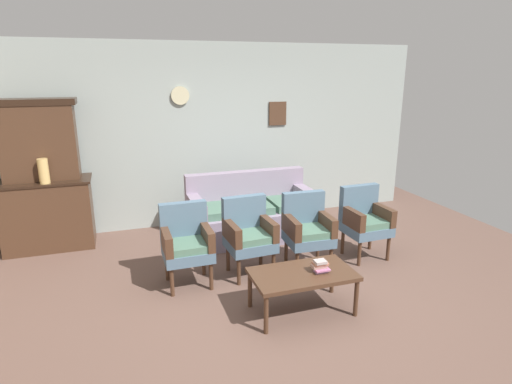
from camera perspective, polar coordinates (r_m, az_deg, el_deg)
The scene contains 12 objects.
ground_plane at distance 4.57m, azimuth 3.82°, elevation -14.15°, with size 7.68×7.68×0.00m, color brown.
wall_back_with_decor at distance 6.53m, azimuth -4.70°, elevation 7.66°, with size 6.40×0.09×2.70m.
side_cabinet at distance 6.25m, azimuth -26.14°, elevation -2.70°, with size 1.16×0.55×0.93m.
cabinet_upper_hutch at distance 6.11m, azimuth -27.18°, elevation 6.32°, with size 0.99×0.38×1.03m.
vase_on_cabinet at distance 5.92m, azimuth -26.64°, elevation 2.52°, with size 0.13×0.13×0.32m, color tan.
floral_couch at distance 6.03m, azimuth -0.62°, elevation -3.05°, with size 1.76×0.81×0.90m.
armchair_near_couch_end at distance 4.73m, azimuth -9.32°, elevation -6.55°, with size 0.53×0.50×0.90m.
armchair_row_middle at distance 4.90m, azimuth -0.99°, elevation -5.50°, with size 0.55×0.52×0.90m.
armchair_near_cabinet at distance 5.09m, azimuth 6.91°, elevation -4.77°, with size 0.54×0.52×0.90m.
armchair_by_doorway at distance 5.52m, azimuth 14.39°, elevation -3.50°, with size 0.54×0.51×0.90m.
coffee_table at distance 4.21m, azimuth 6.27°, elevation -11.21°, with size 1.00×0.56×0.42m.
book_stack_on_table at distance 4.20m, azimuth 8.61°, elevation -9.79°, with size 0.16×0.13×0.12m.
Camera 1 is at (-1.52, -3.65, 2.30)m, focal length 29.78 mm.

